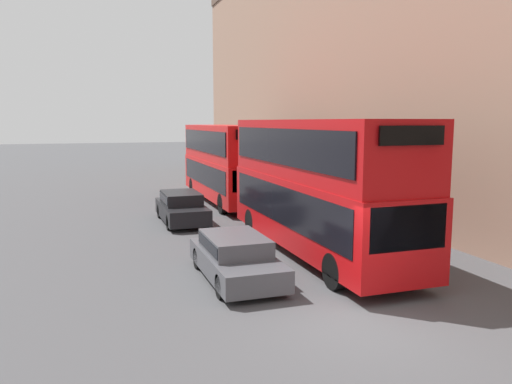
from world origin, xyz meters
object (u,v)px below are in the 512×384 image
bus_leading (317,181)px  bus_second_in_queue (225,160)px  car_hatchback (182,206)px  car_dark_sedan (236,256)px  pedestrian (295,193)px

bus_leading → bus_second_in_queue: size_ratio=1.00×
bus_second_in_queue → car_hatchback: size_ratio=2.37×
car_dark_sedan → car_hatchback: 8.54m
bus_second_in_queue → car_dark_sedan: bearing=-104.1°
car_dark_sedan → bus_second_in_queue: bearing=75.9°
pedestrian → car_dark_sedan: bearing=-121.4°
car_dark_sedan → car_hatchback: car_hatchback is taller
car_hatchback → pedestrian: 6.29m
bus_leading → car_dark_sedan: 4.27m
bus_leading → bus_second_in_queue: 11.69m
bus_second_in_queue → pedestrian: bearing=-52.3°
car_dark_sedan → car_hatchback: bearing=90.0°
bus_second_in_queue → car_dark_sedan: 14.04m
bus_leading → pedestrian: size_ratio=5.66×
car_hatchback → pedestrian: bearing=13.5°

